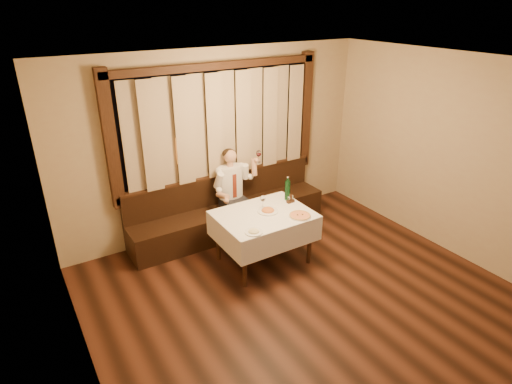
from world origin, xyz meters
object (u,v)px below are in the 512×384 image
banquette (229,213)px  pasta_red (268,209)px  cruet_caddy (291,200)px  seated_man (233,186)px  dining_table (264,220)px  pizza (300,215)px  pasta_cream (254,230)px  green_bottle (287,190)px

banquette → pasta_red: banquette is taller
cruet_caddy → seated_man: 0.96m
cruet_caddy → dining_table: bearing=-174.0°
cruet_caddy → seated_man: bearing=114.7°
pizza → pasta_cream: size_ratio=1.31×
cruet_caddy → banquette: bearing=114.6°
dining_table → pizza: pizza is taller
pasta_cream → cruet_caddy: size_ratio=1.88×
pasta_cream → green_bottle: bearing=31.9°
pasta_red → seated_man: 0.92m
pasta_red → pasta_cream: 0.60m
pasta_cream → cruet_caddy: bearing=27.3°
pizza → pasta_red: size_ratio=1.05×
banquette → dining_table: banquette is taller
pizza → pasta_red: bearing=130.4°
banquette → pasta_cream: size_ratio=13.98×
cruet_caddy → green_bottle: bearing=76.5°
pizza → cruet_caddy: bearing=70.8°
pasta_red → green_bottle: (0.45, 0.18, 0.11)m
banquette → pasta_cream: (-0.38, -1.39, 0.48)m
pizza → pasta_red: pasta_red is taller
pasta_red → cruet_caddy: 0.44m
banquette → green_bottle: green_bottle is taller
pizza → pasta_cream: pasta_cream is taller
banquette → cruet_caddy: banquette is taller
dining_table → cruet_caddy: 0.54m
pasta_cream → seated_man: size_ratio=0.17×
dining_table → green_bottle: size_ratio=3.58×
cruet_caddy → pasta_red: bearing=-174.5°
banquette → seated_man: size_ratio=2.33×
green_bottle → pasta_red: bearing=-158.2°
cruet_caddy → seated_man: (-0.47, 0.84, 0.00)m
banquette → dining_table: 1.08m
dining_table → pasta_cream: size_ratio=5.55×
banquette → pasta_cream: banquette is taller
dining_table → cruet_caddy: (0.51, 0.09, 0.15)m
pasta_red → green_bottle: 0.50m
dining_table → pasta_cream: 0.55m
pasta_cream → seated_man: bearing=71.8°
pasta_red → seated_man: seated_man is taller
dining_table → pizza: bearing=-41.1°
seated_man → banquette: bearing=118.2°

